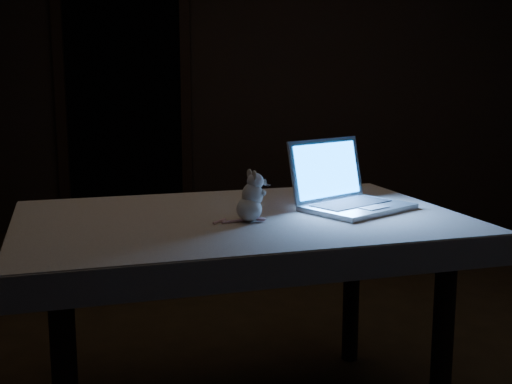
{
  "coord_description": "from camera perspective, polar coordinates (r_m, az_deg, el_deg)",
  "views": [
    {
      "loc": [
        -0.2,
        -2.62,
        1.23
      ],
      "look_at": [
        -0.14,
        -0.38,
        0.83
      ],
      "focal_mm": 45.0,
      "sensor_mm": 36.0,
      "label": 1
    }
  ],
  "objects": [
    {
      "name": "laptop",
      "position": [
        2.32,
        9.12,
        1.44
      ],
      "size": [
        0.49,
        0.48,
        0.25
      ],
      "primitive_type": null,
      "rotation": [
        0.0,
        0.0,
        0.69
      ],
      "color": "#ACADB0",
      "rests_on": "tablecloth"
    },
    {
      "name": "doorway",
      "position": [
        5.21,
        -11.64,
        7.98
      ],
      "size": [
        1.06,
        0.36,
        2.13
      ],
      "primitive_type": null,
      "color": "black",
      "rests_on": "back_wall"
    },
    {
      "name": "plush_mouse",
      "position": [
        2.11,
        -0.62,
        -0.37
      ],
      "size": [
        0.15,
        0.15,
        0.17
      ],
      "primitive_type": null,
      "rotation": [
        0.0,
        0.0,
        0.21
      ],
      "color": "silver",
      "rests_on": "tablecloth"
    },
    {
      "name": "back_wall",
      "position": [
        5.13,
        0.68,
        10.78
      ],
      "size": [
        4.5,
        0.04,
        2.6
      ],
      "primitive_type": "cube",
      "color": "black",
      "rests_on": "ground"
    },
    {
      "name": "floor",
      "position": [
        2.9,
        2.61,
        -15.03
      ],
      "size": [
        5.0,
        5.0,
        0.0
      ],
      "primitive_type": "plane",
      "color": "black",
      "rests_on": "ground"
    },
    {
      "name": "table",
      "position": [
        2.34,
        -1.43,
        -11.35
      ],
      "size": [
        1.6,
        1.24,
        0.75
      ],
      "primitive_type": null,
      "rotation": [
        0.0,
        0.0,
        0.27
      ],
      "color": "black",
      "rests_on": "floor"
    },
    {
      "name": "tablecloth",
      "position": [
        2.24,
        0.44,
        -3.26
      ],
      "size": [
        1.79,
        1.55,
        0.1
      ],
      "primitive_type": null,
      "rotation": [
        0.0,
        0.0,
        0.44
      ],
      "color": "beige",
      "rests_on": "table"
    }
  ]
}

